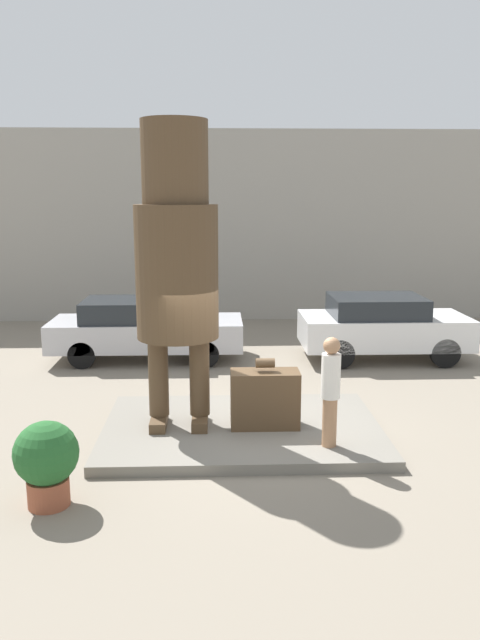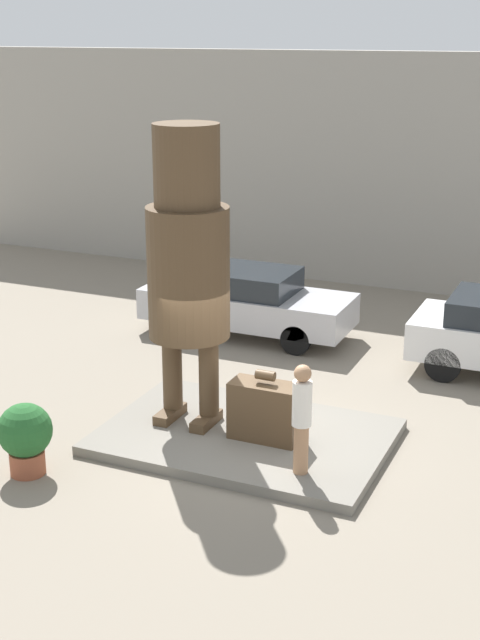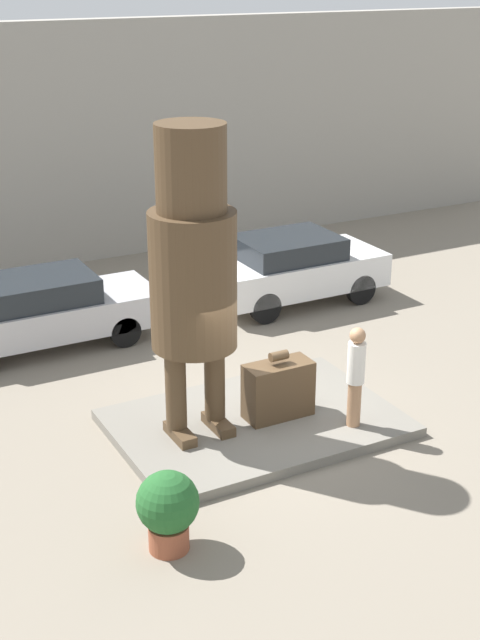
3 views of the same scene
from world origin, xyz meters
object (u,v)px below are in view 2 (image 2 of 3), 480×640
at_px(statue_figure, 188,254).
at_px(tourist, 302,415).
at_px(parked_car_silver, 245,300).
at_px(planter_pot, 25,435).
at_px(giant_suitcase, 265,411).

xyz_separation_m(statue_figure, tourist, (2.38, -1.04, -1.97)).
xyz_separation_m(tourist, parked_car_silver, (-3.52, 5.98, -0.32)).
height_order(statue_figure, parked_car_silver, statue_figure).
xyz_separation_m(tourist, planter_pot, (-3.96, -1.43, -0.48)).
relative_size(statue_figure, parked_car_silver, 1.07).
relative_size(statue_figure, tourist, 2.88).
distance_m(giant_suitcase, parked_car_silver, 5.73).
relative_size(giant_suitcase, parked_car_silver, 0.25).
xyz_separation_m(giant_suitcase, tourist, (0.94, -0.87, 0.46)).
relative_size(tourist, parked_car_silver, 0.37).
bearing_deg(planter_pot, parked_car_silver, 86.57).
bearing_deg(tourist, parked_car_silver, 120.46).
distance_m(parked_car_silver, planter_pot, 7.42).
relative_size(giant_suitcase, planter_pot, 1.03).
bearing_deg(giant_suitcase, tourist, -42.78).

